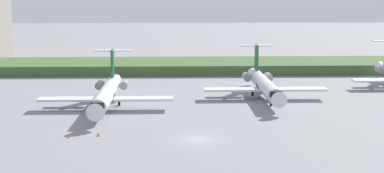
{
  "coord_description": "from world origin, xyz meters",
  "views": [
    {
      "loc": [
        -3.49,
        -76.9,
        20.15
      ],
      "look_at": [
        0.0,
        25.74,
        3.0
      ],
      "focal_mm": 54.45,
      "sensor_mm": 36.0,
      "label": 1
    }
  ],
  "objects": [
    {
      "name": "ground_plane",
      "position": [
        0.0,
        30.0,
        0.0
      ],
      "size": [
        500.0,
        500.0,
        0.0
      ],
      "primitive_type": "plane",
      "color": "gray"
    },
    {
      "name": "grass_berm",
      "position": [
        0.0,
        67.83,
        1.22
      ],
      "size": [
        320.0,
        20.0,
        2.44
      ],
      "primitive_type": "cube",
      "color": "#426033",
      "rests_on": "ground"
    },
    {
      "name": "safety_cone_mid_marker",
      "position": [
        -13.84,
        2.1,
        0.28
      ],
      "size": [
        0.44,
        0.44,
        0.55
      ],
      "primitive_type": "cone",
      "color": "orange",
      "rests_on": "ground"
    },
    {
      "name": "safety_cone_front_marker",
      "position": [
        -17.83,
        1.41,
        0.28
      ],
      "size": [
        0.44,
        0.44,
        0.55
      ],
      "primitive_type": "cone",
      "color": "orange",
      "rests_on": "ground"
    },
    {
      "name": "regional_jet_fourth",
      "position": [
        13.75,
        30.66,
        2.54
      ],
      "size": [
        22.81,
        31.0,
        9.0
      ],
      "color": "silver",
      "rests_on": "ground"
    },
    {
      "name": "regional_jet_third",
      "position": [
        -14.78,
        21.98,
        2.54
      ],
      "size": [
        22.81,
        31.0,
        9.0
      ],
      "color": "silver",
      "rests_on": "ground"
    }
  ]
}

